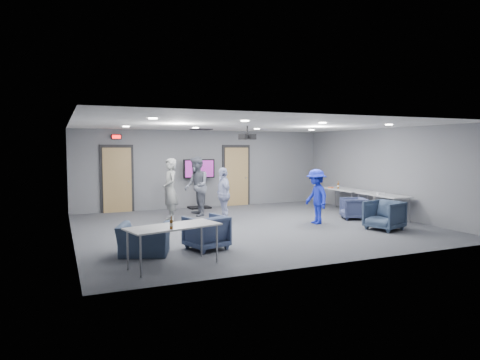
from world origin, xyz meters
name	(u,v)px	position (x,y,z in m)	size (l,w,h in m)	color
floor	(252,226)	(0.00, 0.00, 0.00)	(9.00, 9.00, 0.00)	#37393E
ceiling	(252,125)	(0.00, 0.00, 2.70)	(9.00, 9.00, 0.00)	white
wall_back	(204,169)	(0.00, 4.00, 1.35)	(9.00, 0.02, 2.70)	slate
wall_front	(344,190)	(0.00, -4.00, 1.35)	(9.00, 0.02, 2.70)	slate
wall_left	(71,181)	(-4.50, 0.00, 1.35)	(0.02, 8.00, 2.70)	slate
wall_right	(384,172)	(4.50, 0.00, 1.35)	(0.02, 8.00, 2.70)	slate
door_left	(117,180)	(-3.00, 3.95, 1.07)	(1.06, 0.17, 2.24)	black
door_right	(236,176)	(1.20, 3.95, 1.07)	(1.06, 0.17, 2.24)	black
exit_sign	(116,137)	(-3.00, 3.93, 2.45)	(0.32, 0.08, 0.16)	black
hvac_diffuser	(201,129)	(-0.50, 2.80, 2.69)	(0.60, 0.60, 0.03)	black
downlights	(252,126)	(0.00, 0.00, 2.68)	(6.18, 3.78, 0.02)	white
person_a	(170,190)	(-1.84, 1.57, 0.90)	(0.66, 0.43, 1.80)	gray
person_b	(196,186)	(-0.85, 2.24, 0.92)	(0.89, 0.70, 1.84)	slate
person_c	(223,195)	(-0.49, 0.88, 0.77)	(0.91, 0.38, 1.55)	#ABB4DC
person_d	(316,197)	(1.78, -0.39, 0.75)	(0.98, 0.56, 1.51)	#1C2AB9
chair_right_b	(353,208)	(3.22, -0.18, 0.32)	(0.68, 0.70, 0.63)	#3B4366
chair_right_c	(384,215)	(2.90, -1.83, 0.37)	(0.80, 0.82, 0.75)	#334259
chair_front_a	(206,232)	(-1.97, -2.00, 0.35)	(0.76, 0.78, 0.71)	#3E4B6C
chair_front_b	(144,239)	(-3.25, -2.00, 0.31)	(0.96, 0.84, 0.62)	#334159
table_right_a	(343,190)	(4.00, 1.37, 0.69)	(0.78, 1.87, 0.73)	#AFB2B4
table_right_b	(383,196)	(4.00, -0.53, 0.68)	(0.71, 1.70, 0.73)	#AFB2B4
table_front_left	(173,228)	(-2.91, -3.00, 0.68)	(1.77, 1.07, 0.73)	#AFB2B4
bottle_front	(171,224)	(-3.02, -3.29, 0.81)	(0.06, 0.06, 0.22)	#613810
bottle_right	(338,186)	(3.88, 1.48, 0.82)	(0.07, 0.07, 0.26)	#613810
snack_box	(331,187)	(3.77, 1.75, 0.75)	(0.16, 0.10, 0.03)	#E16238
wrapper	(381,194)	(3.92, -0.55, 0.76)	(0.23, 0.16, 0.05)	silver
tv_stand	(199,181)	(-0.28, 3.75, 0.97)	(1.11, 0.53, 1.70)	black
projector	(247,137)	(-0.03, 0.24, 2.40)	(0.43, 0.40, 0.37)	black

